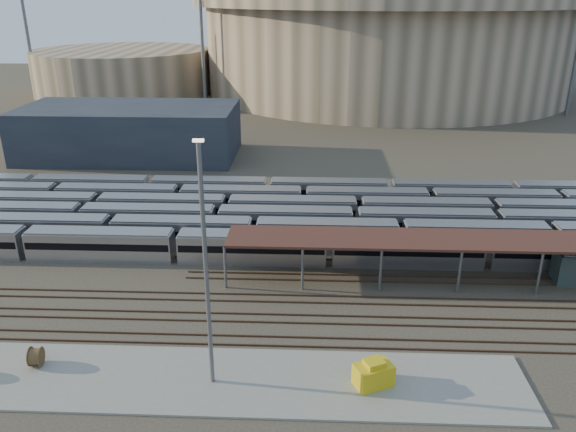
# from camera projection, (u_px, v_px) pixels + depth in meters

# --- Properties ---
(ground) EXTENTS (420.00, 420.00, 0.00)m
(ground) POSITION_uv_depth(u_px,v_px,m) (297.00, 295.00, 61.54)
(ground) COLOR #383026
(ground) RESTS_ON ground
(apron) EXTENTS (50.00, 9.00, 0.20)m
(apron) POSITION_uv_depth(u_px,v_px,m) (233.00, 381.00, 47.79)
(apron) COLOR gray
(apron) RESTS_ON ground
(subway_trains) EXTENTS (126.08, 23.90, 3.60)m
(subway_trains) POSITION_uv_depth(u_px,v_px,m) (311.00, 217.00, 77.98)
(subway_trains) COLOR #B0B1B5
(subway_trains) RESTS_ON ground
(inspection_shed) EXTENTS (60.30, 6.00, 5.30)m
(inspection_shed) POSITION_uv_depth(u_px,v_px,m) (495.00, 242.00, 62.52)
(inspection_shed) COLOR slate
(inspection_shed) RESTS_ON ground
(empty_tracks) EXTENTS (170.00, 9.62, 0.18)m
(empty_tracks) POSITION_uv_depth(u_px,v_px,m) (295.00, 319.00, 56.87)
(empty_tracks) COLOR #4C3323
(empty_tracks) RESTS_ON ground
(stadium) EXTENTS (124.00, 124.00, 32.50)m
(stadium) POSITION_uv_depth(u_px,v_px,m) (385.00, 39.00, 184.32)
(stadium) COLOR tan
(stadium) RESTS_ON ground
(secondary_arena) EXTENTS (56.00, 56.00, 14.00)m
(secondary_arena) POSITION_uv_depth(u_px,v_px,m) (124.00, 71.00, 181.97)
(secondary_arena) COLOR tan
(secondary_arena) RESTS_ON ground
(service_building) EXTENTS (42.00, 20.00, 10.00)m
(service_building) POSITION_uv_depth(u_px,v_px,m) (130.00, 131.00, 112.12)
(service_building) COLOR #1E232D
(service_building) RESTS_ON ground
(floodlight_0) EXTENTS (4.00, 1.00, 38.40)m
(floodlight_0) POSITION_uv_depth(u_px,v_px,m) (202.00, 32.00, 157.14)
(floodlight_0) COLOR slate
(floodlight_0) RESTS_ON ground
(floodlight_1) EXTENTS (4.00, 1.00, 38.40)m
(floodlight_1) POSITION_uv_depth(u_px,v_px,m) (26.00, 29.00, 168.63)
(floodlight_1) COLOR slate
(floodlight_1) RESTS_ON ground
(floodlight_3) EXTENTS (4.00, 1.00, 38.40)m
(floodlight_3) POSITION_uv_depth(u_px,v_px,m) (282.00, 23.00, 202.73)
(floodlight_3) COLOR slate
(floodlight_3) RESTS_ON ground
(cable_reel_east) EXTENTS (1.17, 1.86, 1.75)m
(cable_reel_east) POSITION_uv_depth(u_px,v_px,m) (36.00, 356.00, 49.34)
(cable_reel_east) COLOR brown
(cable_reel_east) RESTS_ON apron
(yard_light_pole) EXTENTS (0.81, 0.36, 20.99)m
(yard_light_pole) POSITION_uv_depth(u_px,v_px,m) (206.00, 270.00, 43.66)
(yard_light_pole) COLOR slate
(yard_light_pole) RESTS_ON apron
(yellow_equipment) EXTENTS (3.63, 3.06, 1.94)m
(yellow_equipment) POSITION_uv_depth(u_px,v_px,m) (373.00, 375.00, 46.81)
(yellow_equipment) COLOR gold
(yellow_equipment) RESTS_ON apron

